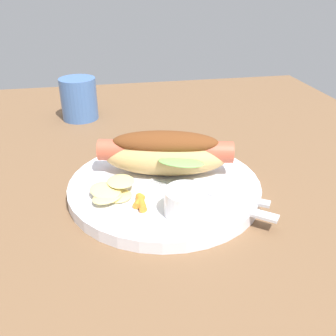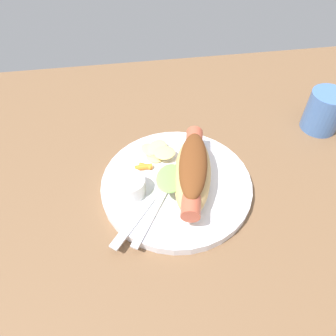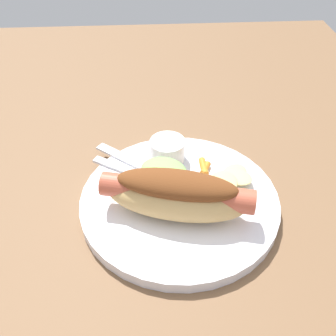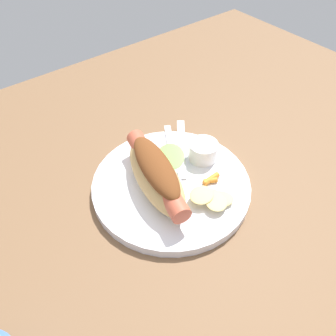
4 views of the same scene
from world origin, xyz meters
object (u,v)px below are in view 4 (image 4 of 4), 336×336
(chips_pile, at_px, (213,198))
(fork, at_px, (172,153))
(plate, at_px, (171,185))
(carrot_garnish, at_px, (211,180))
(knife, at_px, (181,148))
(sauce_ramekin, at_px, (203,151))
(hot_dog, at_px, (156,173))

(chips_pile, bearing_deg, fork, -98.09)
(plate, bearing_deg, carrot_garnish, 142.76)
(knife, relative_size, carrot_garnish, 4.88)
(sauce_ramekin, bearing_deg, plate, 7.81)
(fork, height_order, knife, same)
(knife, relative_size, chips_pile, 2.04)
(chips_pile, bearing_deg, knife, -107.78)
(hot_dog, bearing_deg, chips_pile, 46.75)
(hot_dog, bearing_deg, fork, 136.89)
(hot_dog, xyz_separation_m, knife, (-0.09, -0.05, -0.03))
(sauce_ramekin, xyz_separation_m, fork, (0.04, -0.04, -0.01))
(carrot_garnish, bearing_deg, hot_dog, -30.89)
(plate, distance_m, knife, 0.08)
(plate, distance_m, sauce_ramekin, 0.08)
(knife, xyz_separation_m, chips_pile, (0.04, 0.12, 0.01))
(fork, xyz_separation_m, carrot_garnish, (-0.01, 0.09, 0.00))
(chips_pile, height_order, carrot_garnish, chips_pile)
(carrot_garnish, bearing_deg, fork, -84.46)
(sauce_ramekin, bearing_deg, knife, -71.14)
(knife, bearing_deg, fork, -47.52)
(plate, relative_size, knife, 1.69)
(hot_dog, bearing_deg, knife, 130.67)
(sauce_ramekin, relative_size, fork, 0.35)
(hot_dog, distance_m, carrot_garnish, 0.09)
(plate, height_order, chips_pile, chips_pile)
(plate, relative_size, hot_dog, 1.38)
(fork, xyz_separation_m, chips_pile, (0.02, 0.12, 0.01))
(hot_dog, xyz_separation_m, sauce_ramekin, (-0.10, -0.00, -0.02))
(hot_dog, bearing_deg, carrot_garnish, 72.78)
(sauce_ramekin, bearing_deg, chips_pile, 56.75)
(knife, distance_m, chips_pile, 0.13)
(fork, bearing_deg, knife, 125.08)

